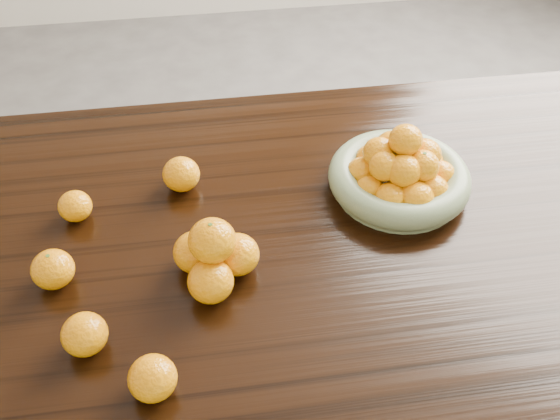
{
  "coord_description": "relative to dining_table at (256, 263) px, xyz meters",
  "views": [
    {
      "loc": [
        -0.08,
        -0.88,
        1.67
      ],
      "look_at": [
        0.05,
        -0.02,
        0.83
      ],
      "focal_mm": 40.0,
      "sensor_mm": 36.0,
      "label": 1
    }
  ],
  "objects": [
    {
      "name": "fruit_bowl",
      "position": [
        0.32,
        0.09,
        0.14
      ],
      "size": [
        0.31,
        0.31,
        0.17
      ],
      "rotation": [
        0.0,
        0.0,
        -0.42
      ],
      "color": "gray",
      "rests_on": "dining_table"
    },
    {
      "name": "ground",
      "position": [
        0.0,
        0.0,
        -0.66
      ],
      "size": [
        5.0,
        5.0,
        0.0
      ],
      "primitive_type": "plane",
      "color": "#5E5B58",
      "rests_on": "ground"
    },
    {
      "name": "loose_orange_4",
      "position": [
        -0.14,
        0.16,
        0.13
      ],
      "size": [
        0.08,
        0.08,
        0.08
      ],
      "primitive_type": "ellipsoid",
      "color": "#F59907",
      "rests_on": "dining_table"
    },
    {
      "name": "dining_table",
      "position": [
        0.0,
        0.0,
        0.0
      ],
      "size": [
        2.0,
        1.0,
        0.75
      ],
      "color": "black",
      "rests_on": "ground"
    },
    {
      "name": "loose_orange_1",
      "position": [
        -0.32,
        -0.23,
        0.13
      ],
      "size": [
        0.08,
        0.08,
        0.07
      ],
      "primitive_type": "ellipsoid",
      "color": "#F59907",
      "rests_on": "dining_table"
    },
    {
      "name": "loose_orange_2",
      "position": [
        -0.2,
        -0.33,
        0.13
      ],
      "size": [
        0.08,
        0.08,
        0.07
      ],
      "primitive_type": "ellipsoid",
      "color": "#F59907",
      "rests_on": "dining_table"
    },
    {
      "name": "loose_orange_3",
      "position": [
        -0.36,
        0.1,
        0.12
      ],
      "size": [
        0.07,
        0.07,
        0.06
      ],
      "primitive_type": "ellipsoid",
      "color": "#F59907",
      "rests_on": "dining_table"
    },
    {
      "name": "orange_pyramid",
      "position": [
        -0.09,
        -0.1,
        0.15
      ],
      "size": [
        0.16,
        0.16,
        0.14
      ],
      "rotation": [
        0.0,
        0.0,
        -0.22
      ],
      "color": "#F59907",
      "rests_on": "dining_table"
    },
    {
      "name": "loose_orange_0",
      "position": [
        -0.38,
        -0.07,
        0.13
      ],
      "size": [
        0.08,
        0.08,
        0.07
      ],
      "primitive_type": "ellipsoid",
      "color": "#F59907",
      "rests_on": "dining_table"
    }
  ]
}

